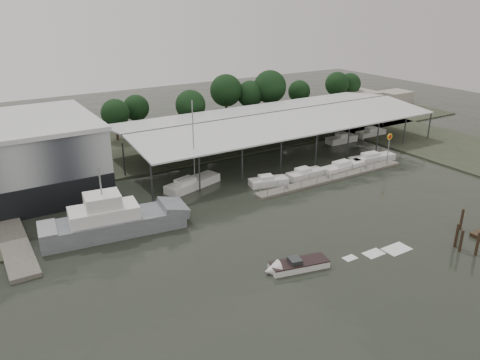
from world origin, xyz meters
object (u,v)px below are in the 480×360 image
white_sailboat (192,183)px  grey_trawler (115,221)px  speedboat_underway (294,266)px  shell_fuel_sign (389,143)px

white_sailboat → grey_trawler: bearing=-167.4°
white_sailboat → speedboat_underway: white_sailboat is taller
shell_fuel_sign → grey_trawler: size_ratio=0.31×
grey_trawler → white_sailboat: bearing=36.4°
white_sailboat → speedboat_underway: (-1.02, -25.69, -0.26)m
grey_trawler → white_sailboat: (14.14, 8.01, -0.93)m
white_sailboat → shell_fuel_sign: bearing=-31.6°
speedboat_underway → shell_fuel_sign: bearing=-139.6°
shell_fuel_sign → speedboat_underway: (-33.10, -17.27, -3.53)m
shell_fuel_sign → white_sailboat: bearing=165.3°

